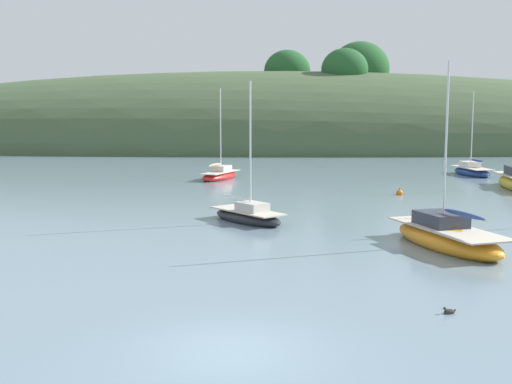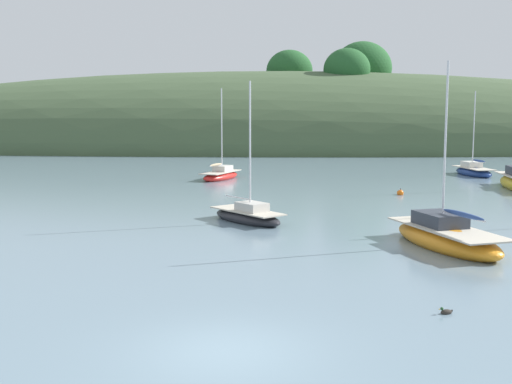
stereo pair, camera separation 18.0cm
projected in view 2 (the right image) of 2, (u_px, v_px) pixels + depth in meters
name	position (u px, v px, depth m)	size (l,w,h in m)	color
ground_plane	(227.00, 351.00, 14.95)	(400.00, 400.00, 0.00)	slate
far_shoreline_hill	(270.00, 148.00, 94.91)	(150.00, 36.00, 26.95)	#425638
sailboat_yellow_far	(473.00, 171.00, 55.55)	(2.71, 5.77, 7.39)	navy
sailboat_teal_outer	(446.00, 237.00, 26.34)	(4.28, 7.04, 7.77)	orange
sailboat_red_portside	(221.00, 175.00, 52.40)	(3.47, 5.40, 7.50)	red
sailboat_grey_yawl	(248.00, 216.00, 32.29)	(4.35, 4.70, 7.15)	#232328
mooring_buoy_inner	(400.00, 193.00, 42.66)	(0.44, 0.44, 0.54)	orange
duck_straggler	(446.00, 312.00, 17.71)	(0.42, 0.28, 0.24)	#2D2823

